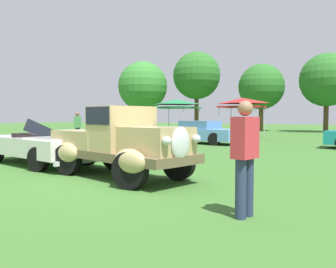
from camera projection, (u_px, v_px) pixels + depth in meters
ground_plane at (112, 181)px, 7.87m from camera, size 120.00×120.00×0.00m
feature_pickup_truck at (120, 141)px, 8.38m from camera, size 4.35×2.63×1.70m
neighbor_convertible at (41, 145)px, 10.64m from camera, size 4.70×2.59×1.40m
show_car_yellow at (117, 130)px, 21.68m from camera, size 4.65×2.59×1.22m
show_car_skyblue at (202, 132)px, 18.93m from camera, size 4.51×2.53×1.22m
spectator_between_cars at (245, 155)px, 5.03m from camera, size 0.33×0.45×1.69m
spectator_by_row at (144, 128)px, 15.96m from camera, size 0.45×0.46×1.69m
spectator_far_side at (78, 127)px, 18.71m from camera, size 0.35×0.45×1.69m
canopy_tent_left_field at (176, 103)px, 25.59m from camera, size 2.89×2.89×2.71m
canopy_tent_center_field at (242, 102)px, 23.58m from camera, size 2.66×2.66×2.71m
treeline_far_left at (143, 86)px, 38.48m from camera, size 5.41×5.41×7.49m
treeline_mid_left at (197, 76)px, 37.51m from camera, size 5.07×5.07×8.36m
treeline_center at (261, 87)px, 34.72m from camera, size 4.51×4.51×6.66m
treeline_mid_right at (327, 80)px, 32.01m from camera, size 4.87×4.87×7.24m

